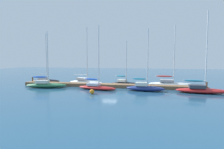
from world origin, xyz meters
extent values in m
plane|color=navy|center=(0.00, 0.00, 0.00)|extent=(120.00, 120.00, 0.00)
cube|color=brown|center=(0.00, 0.00, 0.27)|extent=(31.50, 1.93, 0.55)
cylinder|color=brown|center=(-15.35, 0.82, 0.68)|extent=(0.28, 0.28, 1.37)
cylinder|color=brown|center=(15.35, -0.82, 0.68)|extent=(0.28, 0.28, 1.37)
ellipsoid|color=black|center=(-13.70, 2.66, 0.38)|extent=(5.81, 2.49, 0.75)
cube|color=silver|center=(-14.25, 2.57, 1.00)|extent=(1.85, 1.37, 0.49)
cylinder|color=silver|center=(-13.42, 2.71, 5.22)|extent=(0.13, 0.13, 8.94)
cylinder|color=silver|center=(-14.59, 2.51, 1.80)|extent=(2.35, 0.50, 0.11)
ellipsoid|color=#2D7047|center=(-10.29, -2.89, 0.38)|extent=(7.04, 3.26, 0.76)
cube|color=silver|center=(-10.95, -3.03, 1.00)|extent=(2.27, 1.72, 0.49)
cylinder|color=silver|center=(-9.96, -2.82, 5.08)|extent=(0.14, 0.14, 8.65)
cylinder|color=silver|center=(-11.35, -3.12, 1.81)|extent=(2.82, 0.70, 0.11)
ellipsoid|color=blue|center=(-11.35, -3.12, 1.81)|extent=(2.59, 0.88, 0.28)
ellipsoid|color=white|center=(-5.15, 2.33, 0.38)|extent=(7.13, 3.10, 0.75)
cube|color=silver|center=(-5.82, 2.47, 1.00)|extent=(2.28, 1.64, 0.49)
cylinder|color=silver|center=(-4.81, 2.27, 5.71)|extent=(0.14, 0.14, 9.92)
cylinder|color=silver|center=(-6.23, 2.55, 1.80)|extent=(2.87, 0.67, 0.11)
ellipsoid|color=#B21E1E|center=(-1.29, -3.22, 0.31)|extent=(6.71, 3.01, 0.61)
cube|color=silver|center=(-1.93, -3.08, 0.81)|extent=(2.15, 1.58, 0.40)
cylinder|color=silver|center=(-0.97, -3.28, 5.32)|extent=(0.14, 0.14, 9.42)
cylinder|color=silver|center=(-2.31, -3.00, 1.64)|extent=(2.69, 0.66, 0.11)
ellipsoid|color=blue|center=(-2.31, -3.00, 1.64)|extent=(2.48, 0.85, 0.28)
ellipsoid|color=black|center=(2.28, 2.58, 0.32)|extent=(5.37, 2.77, 0.65)
cube|color=silver|center=(1.78, 2.70, 0.86)|extent=(1.76, 1.46, 0.42)
cylinder|color=silver|center=(2.53, 2.52, 4.36)|extent=(0.13, 0.13, 7.43)
cylinder|color=silver|center=(1.48, 2.77, 1.68)|extent=(2.12, 0.60, 0.10)
ellipsoid|color=teal|center=(1.48, 2.77, 1.68)|extent=(1.97, 0.80, 0.28)
ellipsoid|color=navy|center=(6.23, -2.83, 0.39)|extent=(5.97, 2.21, 0.77)
cube|color=silver|center=(5.65, -2.79, 1.03)|extent=(1.84, 1.39, 0.50)
cylinder|color=silver|center=(6.53, -2.85, 5.06)|extent=(0.14, 0.14, 8.57)
cylinder|color=silver|center=(5.30, -2.77, 1.83)|extent=(2.46, 0.27, 0.11)
ellipsoid|color=teal|center=(5.30, -2.77, 1.83)|extent=(2.23, 0.51, 0.28)
ellipsoid|color=white|center=(10.50, 3.38, 0.34)|extent=(8.05, 2.97, 0.68)
cube|color=#9EA3AD|center=(9.71, 3.45, 0.91)|extent=(2.50, 1.79, 0.45)
cylinder|color=silver|center=(10.89, 3.34, 5.71)|extent=(0.15, 0.15, 10.05)
cylinder|color=silver|center=(9.24, 3.50, 1.72)|extent=(3.30, 0.43, 0.12)
ellipsoid|color=#B72D28|center=(9.24, 3.50, 1.72)|extent=(3.00, 0.64, 0.28)
ellipsoid|color=#B21E1E|center=(14.29, -3.04, 0.35)|extent=(7.42, 2.66, 0.70)
cube|color=#333842|center=(13.56, -3.00, 0.93)|extent=(2.28, 1.70, 0.46)
cylinder|color=silver|center=(14.65, -3.06, 6.13)|extent=(0.14, 0.14, 10.84)
cylinder|color=silver|center=(13.12, -2.97, 1.74)|extent=(3.07, 0.29, 0.12)
ellipsoid|color=teal|center=(13.12, -2.97, 1.74)|extent=(2.78, 0.51, 0.28)
sphere|color=orange|center=(-0.94, -6.95, 0.33)|extent=(0.66, 0.66, 0.66)
sphere|color=red|center=(-16.42, 5.89, 0.27)|extent=(0.54, 0.54, 0.54)
camera|label=1|loc=(7.62, -33.58, 5.11)|focal=32.33mm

